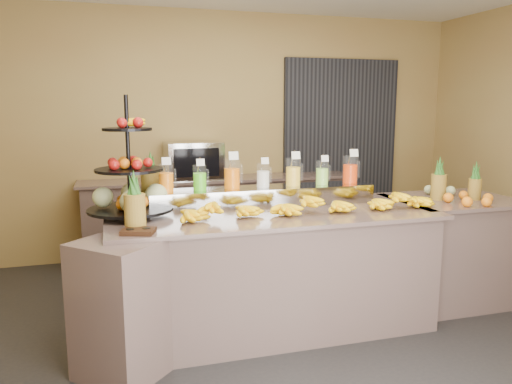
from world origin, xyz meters
name	(u,v)px	position (x,y,z in m)	size (l,w,h in m)	color
ground	(285,343)	(0.00, 0.00, 0.00)	(6.00, 6.00, 0.00)	black
room_envelope	(277,89)	(0.19, 0.79, 1.88)	(6.04, 5.02, 2.82)	olive
buffet_counter	(261,273)	(-0.12, 0.26, 0.47)	(2.75, 1.25, 0.93)	gray
right_counter	(450,249)	(1.70, 0.40, 0.47)	(1.08, 0.88, 0.93)	gray
back_ledge	(220,217)	(0.00, 2.25, 0.47)	(3.10, 0.55, 0.93)	gray
pitcher_tray	(263,196)	(0.00, 0.58, 1.01)	(1.85, 0.30, 0.15)	gray
juice_pitcher_orange_a	(166,180)	(-0.78, 0.58, 1.18)	(0.12, 0.12, 0.28)	silver
juice_pitcher_green	(200,179)	(-0.52, 0.58, 1.17)	(0.11, 0.11, 0.26)	silver
juice_pitcher_orange_b	(232,176)	(-0.26, 0.58, 1.19)	(0.13, 0.13, 0.31)	silver
juice_pitcher_milk	(263,177)	(0.00, 0.58, 1.17)	(0.11, 0.11, 0.26)	silver
juice_pitcher_lemon	(293,174)	(0.26, 0.58, 1.18)	(0.12, 0.13, 0.30)	silver
juice_pitcher_lime	(322,174)	(0.52, 0.58, 1.17)	(0.11, 0.11, 0.26)	silver
juice_pitcher_orange_c	(350,171)	(0.78, 0.58, 1.18)	(0.13, 0.13, 0.31)	silver
banana_heap	(309,203)	(0.26, 0.22, 1.00)	(2.11, 0.19, 0.17)	yellow
fruit_stand	(135,185)	(-1.01, 0.48, 1.15)	(0.70, 0.70, 0.88)	black
condiment_caddy	(138,231)	(-1.03, -0.07, 0.95)	(0.20, 0.15, 0.03)	black
pineapple_left_a	(135,207)	(-1.04, 0.05, 1.08)	(0.14, 0.14, 0.40)	brown
pineapple_left_b	(151,186)	(-0.88, 0.74, 1.10)	(0.16, 0.16, 0.45)	brown
right_fruit_pile	(462,193)	(1.67, 0.26, 1.00)	(0.42, 0.40, 0.22)	brown
oven_warmer	(193,160)	(-0.29, 2.25, 1.13)	(0.61, 0.43, 0.41)	gray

